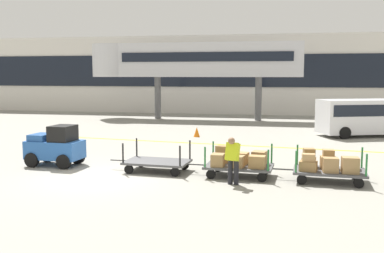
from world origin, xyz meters
The scene contains 11 objects.
ground_plane centered at (0.00, 0.00, 0.00)m, with size 120.00×120.00×0.00m, color gray.
apron_lead_line centered at (3.45, 7.86, 0.00)m, with size 18.60×0.20×0.01m, color yellow.
terminal_building centered at (0.00, 25.98, 3.48)m, with size 58.49×2.51×6.95m.
jet_bridge centered at (-1.21, 19.99, 4.57)m, with size 16.55×3.00×5.92m.
baggage_tug centered at (-2.36, 1.48, 0.75)m, with size 2.17×1.35×1.58m.
baggage_cart_lead centered at (1.79, 1.21, 0.35)m, with size 3.04×1.54×1.10m.
baggage_cart_middle centered at (4.79, 1.02, 0.52)m, with size 3.04×1.54×1.10m.
baggage_cart_tail centered at (7.76, 0.83, 0.55)m, with size 3.04×1.54×1.10m.
baggage_handler centered at (4.70, -0.20, 0.87)m, with size 0.48×0.49×1.56m.
shuttle_van centered at (10.70, 12.49, 1.23)m, with size 5.16×3.46×2.10m.
safety_cone_near centered at (1.51, 10.36, 0.28)m, with size 0.36×0.36×0.55m, color orange.
Camera 1 is at (6.19, -14.09, 3.54)m, focal length 41.51 mm.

